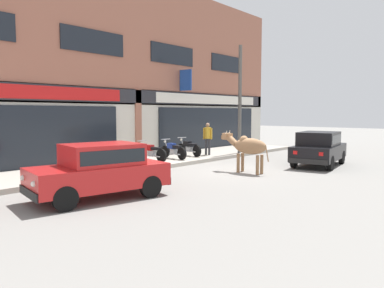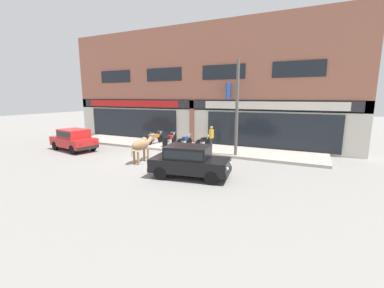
% 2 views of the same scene
% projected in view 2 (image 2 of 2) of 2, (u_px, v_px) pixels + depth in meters
% --- Properties ---
extents(ground_plane, '(90.00, 90.00, 0.00)m').
position_uv_depth(ground_plane, '(152.00, 159.00, 15.11)').
color(ground_plane, gray).
extents(sidewalk, '(19.00, 3.30, 0.16)m').
position_uv_depth(sidewalk, '(182.00, 146.00, 18.51)').
color(sidewalk, '#A8A093').
rests_on(sidewalk, ground).
extents(shop_building, '(23.00, 1.40, 8.86)m').
position_uv_depth(shop_building, '(193.00, 89.00, 19.44)').
color(shop_building, '#9E604C').
rests_on(shop_building, ground).
extents(cow, '(0.57, 2.15, 1.61)m').
position_uv_depth(cow, '(142.00, 145.00, 14.22)').
color(cow, '#936B47').
rests_on(cow, ground).
extents(car_0, '(3.77, 2.12, 1.46)m').
position_uv_depth(car_0, '(189.00, 160.00, 11.60)').
color(car_0, black).
rests_on(car_0, ground).
extents(car_1, '(3.81, 2.26, 1.46)m').
position_uv_depth(car_1, '(74.00, 139.00, 17.45)').
color(car_1, black).
rests_on(car_1, ground).
extents(motorcycle_0, '(0.54, 1.81, 0.88)m').
position_uv_depth(motorcycle_0, '(155.00, 138.00, 19.13)').
color(motorcycle_0, black).
rests_on(motorcycle_0, sidewalk).
extents(motorcycle_1, '(0.52, 1.81, 0.88)m').
position_uv_depth(motorcycle_1, '(170.00, 140.00, 18.58)').
color(motorcycle_1, black).
rests_on(motorcycle_1, sidewalk).
extents(motorcycle_2, '(0.59, 1.80, 0.88)m').
position_uv_depth(motorcycle_2, '(184.00, 141.00, 17.92)').
color(motorcycle_2, black).
rests_on(motorcycle_2, sidewalk).
extents(motorcycle_3, '(0.64, 1.79, 0.88)m').
position_uv_depth(motorcycle_3, '(203.00, 142.00, 17.55)').
color(motorcycle_3, black).
rests_on(motorcycle_3, sidewalk).
extents(pedestrian, '(0.32, 0.49, 1.60)m').
position_uv_depth(pedestrian, '(211.00, 135.00, 16.63)').
color(pedestrian, '#2D2D33').
rests_on(pedestrian, sidewalk).
extents(utility_pole, '(0.18, 0.18, 5.56)m').
position_uv_depth(utility_pole, '(237.00, 109.00, 14.93)').
color(utility_pole, '#595651').
rests_on(utility_pole, sidewalk).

